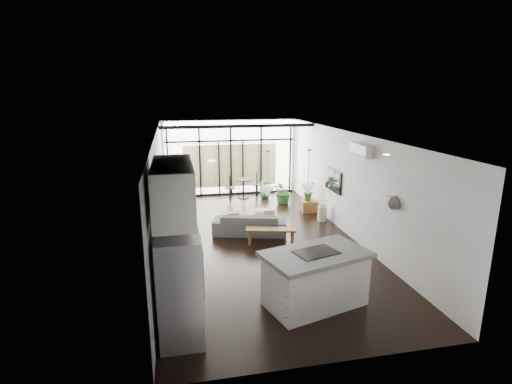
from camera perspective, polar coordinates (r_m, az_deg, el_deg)
name	(u,v)px	position (r m, az deg, el deg)	size (l,w,h in m)	color
floor	(258,240)	(10.64, 0.33, -6.93)	(5.00, 10.00, 0.00)	black
ceiling	(258,134)	(9.97, 0.36, 8.23)	(5.00, 10.00, 0.00)	silver
wall_left	(158,194)	(10.01, -13.79, -0.32)	(0.02, 10.00, 2.80)	white
wall_right	(349,185)	(11.00, 13.18, 1.04)	(0.02, 10.00, 2.80)	white
wall_back	(230,158)	(15.04, -3.67, 4.93)	(5.00, 0.02, 2.80)	white
wall_front	(335,276)	(5.70, 11.18, -11.63)	(5.00, 0.02, 2.80)	white
glazing	(231,158)	(14.92, -3.61, 4.86)	(5.00, 0.20, 2.80)	black
skylight	(234,123)	(13.89, -3.16, 9.84)	(4.70, 1.90, 0.06)	silver
neighbour_building	(231,166)	(15.05, -3.63, 3.77)	(3.50, 0.02, 1.60)	beige
island	(315,279)	(7.56, 8.45, -12.14)	(1.88, 1.12, 1.03)	white
cooktop	(316,252)	(7.34, 8.60, -8.50)	(0.76, 0.51, 0.01)	black
fridge	(180,289)	(6.48, -10.81, -13.45)	(0.68, 0.85, 1.75)	#A1A1A6
appliance_column	(171,244)	(7.13, -12.02, -7.28)	(0.66, 0.69, 2.55)	white
upper_cabinets	(173,190)	(6.38, -11.76, 0.27)	(0.62, 1.75, 0.86)	white
pendant_left	(267,192)	(7.47, 1.62, 0.04)	(0.26, 0.26, 0.18)	silver
pendant_right	(308,190)	(7.69, 7.42, 0.34)	(0.26, 0.26, 0.18)	silver
sofa	(250,220)	(11.01, -0.88, -4.01)	(2.01, 0.59, 0.79)	#47474A
console_bench	(271,236)	(10.35, 2.15, -6.34)	(1.30, 0.32, 0.42)	brown
pouf	(262,216)	(12.06, 0.82, -3.42)	(0.44, 0.44, 0.36)	beige
crate	(309,206)	(13.16, 7.53, -2.01)	(0.48, 0.48, 0.36)	brown
plant_tall	(284,194)	(13.96, 3.96, -0.23)	(0.81, 0.90, 0.70)	#296628
plant_med	(265,193)	(14.62, 1.30, -0.14)	(0.40, 0.71, 0.40)	#296628
plant_crate	(309,197)	(13.07, 7.58, -0.65)	(0.35, 0.63, 0.28)	#296628
milk_can	(322,212)	(12.26, 9.46, -2.84)	(0.28, 0.28, 0.55)	beige
bistro_set	(244,188)	(14.62, -1.79, 0.53)	(1.52, 0.61, 0.73)	black
tv	(333,180)	(11.90, 10.98, 1.66)	(0.05, 1.10, 0.65)	black
ac_unit	(361,150)	(10.05, 14.80, 5.80)	(0.22, 0.90, 0.30)	white
framed_art	(159,193)	(9.49, -13.75, -0.18)	(0.04, 0.70, 0.90)	black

